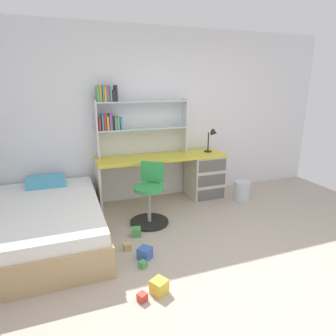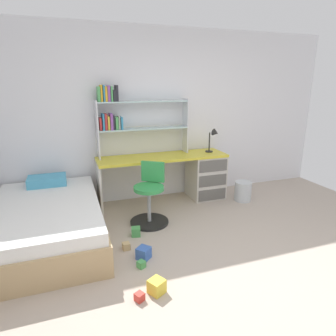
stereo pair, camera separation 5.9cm
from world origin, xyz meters
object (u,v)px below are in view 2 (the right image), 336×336
object	(u,v)px
swivel_chair	(150,200)
toy_block_blue_3	(144,253)
bookshelf_hutch	(128,115)
toy_block_green_0	(136,232)
toy_block_green_5	(141,264)
toy_block_natural_2	(126,246)
desk_lamp	(214,137)
toy_block_yellow_1	(157,286)
bed_platform	(47,222)
toy_block_red_4	(139,297)
waste_bin	(243,191)
desk	(194,173)

from	to	relation	value
swivel_chair	toy_block_blue_3	distance (m)	0.91
bookshelf_hutch	toy_block_green_0	xyz separation A→B (m)	(-0.17, -1.08, -1.33)
toy_block_green_5	toy_block_natural_2	bearing A→B (deg)	101.46
desk_lamp	toy_block_blue_3	world-z (taller)	desk_lamp
toy_block_green_0	toy_block_yellow_1	distance (m)	1.07
bookshelf_hutch	toy_block_green_5	bearing A→B (deg)	-98.83
swivel_chair	bed_platform	world-z (taller)	swivel_chair
bookshelf_hutch	toy_block_blue_3	bearing A→B (deg)	-97.38
toy_block_natural_2	toy_block_red_4	size ratio (longest dim) A/B	1.11
bookshelf_hutch	toy_block_natural_2	size ratio (longest dim) A/B	17.21
toy_block_yellow_1	toy_block_red_4	world-z (taller)	toy_block_yellow_1
bookshelf_hutch	toy_block_natural_2	world-z (taller)	bookshelf_hutch
waste_bin	toy_block_red_4	xyz separation A→B (m)	(-2.13, -1.67, -0.12)
swivel_chair	toy_block_red_4	bearing A→B (deg)	-109.35
desk	toy_block_green_5	size ratio (longest dim) A/B	27.84
swivel_chair	waste_bin	xyz separation A→B (m)	(1.63, 0.25, -0.17)
toy_block_blue_3	toy_block_red_4	size ratio (longest dim) A/B	1.78
bookshelf_hutch	toy_block_blue_3	distance (m)	2.08
toy_block_green_0	toy_block_yellow_1	world-z (taller)	toy_block_yellow_1
swivel_chair	toy_block_natural_2	world-z (taller)	swivel_chair
swivel_chair	toy_block_yellow_1	xyz separation A→B (m)	(-0.33, -1.38, -0.26)
toy_block_red_4	desk_lamp	bearing A→B (deg)	49.13
desk_lamp	toy_block_green_0	xyz separation A→B (m)	(-1.51, -0.90, -0.96)
waste_bin	bed_platform	bearing A→B (deg)	-173.90
bookshelf_hutch	desk_lamp	bearing A→B (deg)	-7.75
desk	toy_block_yellow_1	bearing A→B (deg)	-122.25
toy_block_yellow_1	toy_block_green_5	world-z (taller)	toy_block_yellow_1
waste_bin	desk_lamp	bearing A→B (deg)	138.06
toy_block_green_5	toy_block_blue_3	bearing A→B (deg)	66.52
desk	toy_block_red_4	size ratio (longest dim) A/B	27.47
toy_block_natural_2	toy_block_red_4	xyz separation A→B (m)	(-0.05, -0.85, -0.00)
bookshelf_hutch	toy_block_green_0	bearing A→B (deg)	-99.05
bookshelf_hutch	toy_block_yellow_1	xyz separation A→B (m)	(-0.23, -2.15, -1.32)
desk_lamp	toy_block_green_0	distance (m)	2.00
waste_bin	toy_block_green_0	xyz separation A→B (m)	(-1.89, -0.55, -0.10)
desk_lamp	toy_block_yellow_1	xyz separation A→B (m)	(-1.57, -1.97, -0.94)
toy_block_blue_3	toy_block_green_5	size ratio (longest dim) A/B	1.81
desk_lamp	waste_bin	size ratio (longest dim) A/B	1.22
toy_block_red_4	toy_block_natural_2	bearing A→B (deg)	86.39
toy_block_green_0	toy_block_blue_3	xyz separation A→B (m)	(-0.03, -0.51, 0.01)
bookshelf_hutch	toy_block_green_0	size ratio (longest dim) A/B	12.82
bed_platform	toy_block_red_4	world-z (taller)	bed_platform
desk_lamp	swivel_chair	bearing A→B (deg)	-154.54
bed_platform	toy_block_natural_2	world-z (taller)	bed_platform
toy_block_red_4	toy_block_green_0	bearing A→B (deg)	78.36
desk	toy_block_green_0	size ratio (longest dim) A/B	18.46
desk	bookshelf_hutch	world-z (taller)	bookshelf_hutch
swivel_chair	bed_platform	xyz separation A→B (m)	(-1.29, -0.06, -0.09)
bed_platform	swivel_chair	bearing A→B (deg)	2.78
bed_platform	toy_block_blue_3	size ratio (longest dim) A/B	14.94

